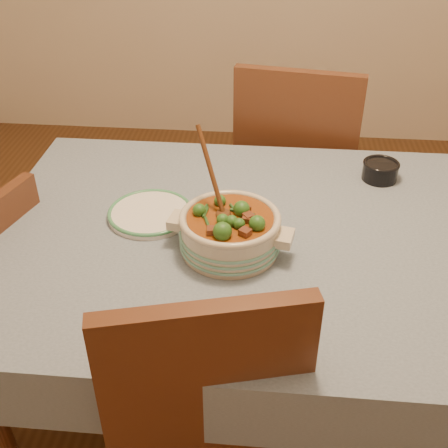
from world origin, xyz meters
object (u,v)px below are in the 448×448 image
(condiment_bowl, at_px, (380,170))
(chair_far, at_px, (296,164))
(dining_table, at_px, (284,261))
(white_plate, at_px, (150,213))
(stew_casserole, at_px, (230,229))

(condiment_bowl, relative_size, chair_far, 0.15)
(dining_table, distance_m, white_plate, 0.41)
(stew_casserole, xyz_separation_m, white_plate, (-0.24, 0.14, -0.06))
(condiment_bowl, xyz_separation_m, chair_far, (-0.25, 0.43, -0.22))
(white_plate, relative_size, chair_far, 0.32)
(white_plate, distance_m, chair_far, 0.86)
(dining_table, height_order, white_plate, white_plate)
(stew_casserole, height_order, white_plate, stew_casserole)
(dining_table, relative_size, white_plate, 5.27)
(chair_far, bearing_deg, white_plate, 66.72)
(white_plate, bearing_deg, chair_far, 57.96)
(dining_table, bearing_deg, chair_far, 86.03)
(chair_far, bearing_deg, condiment_bowl, 128.66)
(stew_casserole, distance_m, chair_far, 0.91)
(dining_table, distance_m, chair_far, 0.78)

